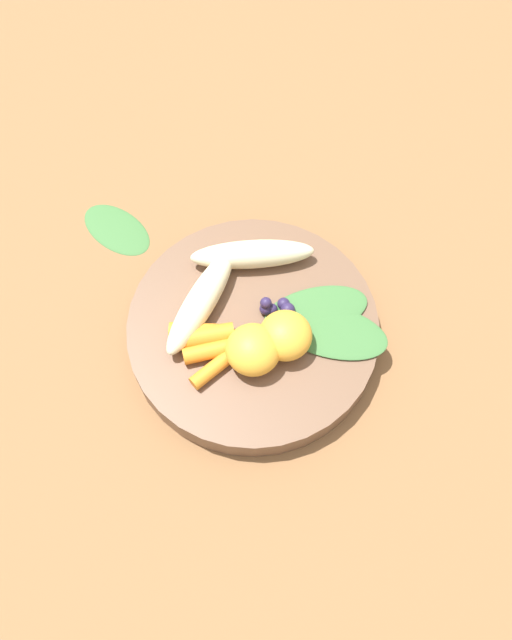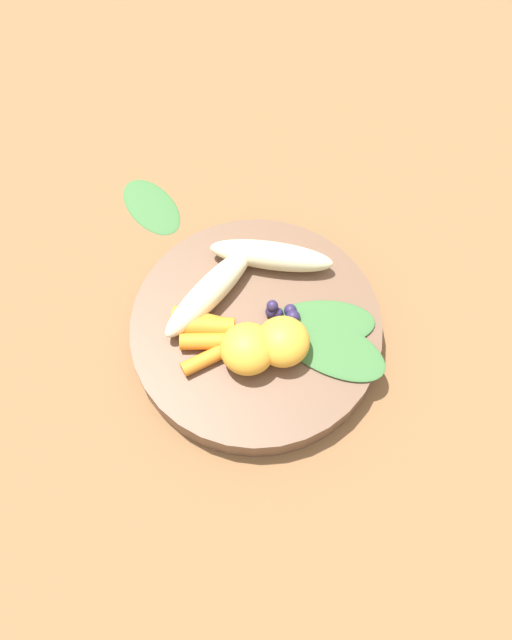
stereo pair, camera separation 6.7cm
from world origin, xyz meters
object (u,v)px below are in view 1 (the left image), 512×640
bowl (256,331)px  banana_peeled_left (204,302)px  banana_peeled_right (255,254)px  kale_leaf_stray (119,229)px  orange_segment_near (289,335)px

bowl → banana_peeled_left: (0.02, 0.05, 0.03)m
bowl → banana_peeled_right: 0.08m
kale_leaf_stray → bowl: bearing=178.3°
banana_peeled_left → banana_peeled_right: (0.06, -0.05, 0.00)m
banana_peeled_right → bowl: bearing=86.7°
orange_segment_near → banana_peeled_right: bearing=18.3°
bowl → kale_leaf_stray: (0.14, 0.15, -0.01)m
banana_peeled_right → kale_leaf_stray: size_ratio=1.41×
bowl → orange_segment_near: bearing=-124.8°
bowl → kale_leaf_stray: bearing=48.5°
bowl → orange_segment_near: (-0.02, -0.03, 0.04)m
bowl → kale_leaf_stray: bowl is taller
banana_peeled_right → orange_segment_near: (-0.10, -0.03, 0.00)m
banana_peeled_right → orange_segment_near: 0.10m
orange_segment_near → bowl: bearing=55.2°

